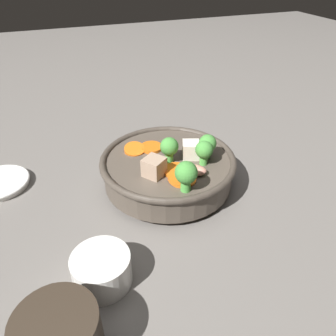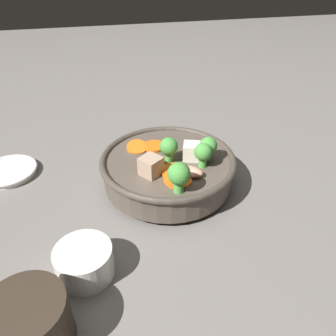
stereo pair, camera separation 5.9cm
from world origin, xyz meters
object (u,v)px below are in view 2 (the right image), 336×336
Objects in this scene: stirfry_bowl at (169,167)px; side_saucer at (8,171)px; tea_cup at (84,262)px; dark_mug at (30,323)px.

stirfry_bowl reaches higher than side_saucer.
side_saucer is 1.41× the size of tea_cup.
stirfry_bowl reaches higher than tea_cup.
side_saucer is at bearing 26.86° from tea_cup.
tea_cup is 0.10m from dark_mug.
tea_cup is 0.71× the size of dark_mug.
stirfry_bowl is at bearing -110.06° from side_saucer.
side_saucer is 1.00× the size of dark_mug.
tea_cup is at bearing -153.14° from side_saucer.
tea_cup reaches higher than side_saucer.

